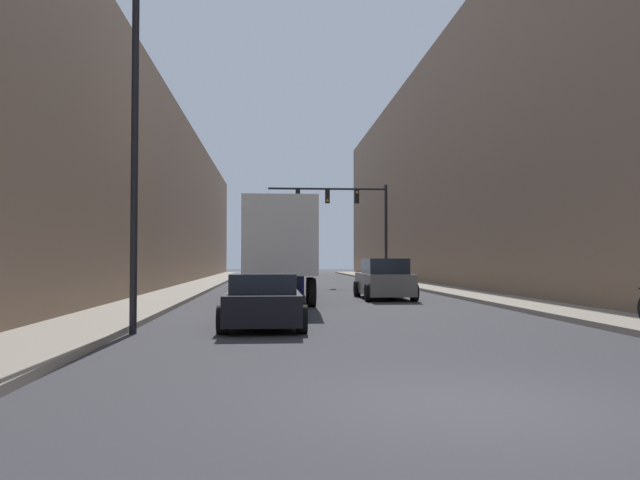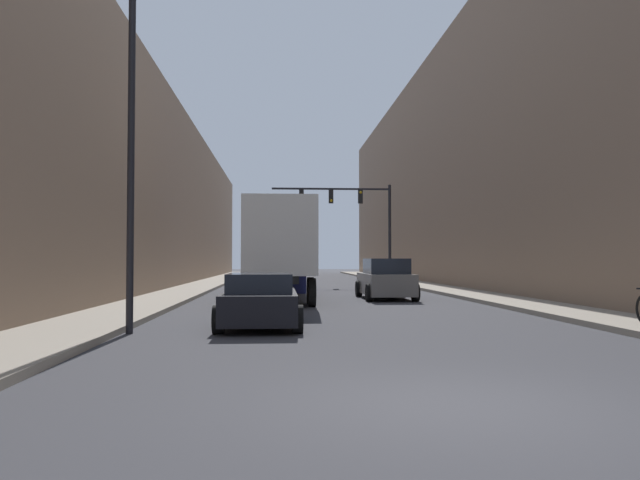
{
  "view_description": "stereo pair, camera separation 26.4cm",
  "coord_description": "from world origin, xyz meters",
  "px_view_note": "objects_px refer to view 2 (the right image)",
  "views": [
    {
      "loc": [
        -2.26,
        -6.91,
        1.65
      ],
      "look_at": [
        -0.6,
        14.76,
        2.33
      ],
      "focal_mm": 35.0,
      "sensor_mm": 36.0,
      "label": 1
    },
    {
      "loc": [
        -2.0,
        -6.92,
        1.65
      ],
      "look_at": [
        -0.6,
        14.76,
        2.33
      ],
      "focal_mm": 35.0,
      "sensor_mm": 36.0,
      "label": 2
    }
  ],
  "objects_px": {
    "sedan_car": "(260,300)",
    "traffic_signal_gantry": "(358,212)",
    "semi_truck": "(280,247)",
    "street_lamp": "(131,109)",
    "suv_car": "(385,280)"
  },
  "relations": [
    {
      "from": "sedan_car",
      "to": "traffic_signal_gantry",
      "type": "bearing_deg",
      "value": 77.55
    },
    {
      "from": "traffic_signal_gantry",
      "to": "street_lamp",
      "type": "xyz_separation_m",
      "value": [
        -8.52,
        -27.09,
        0.24
      ]
    },
    {
      "from": "semi_truck",
      "to": "suv_car",
      "type": "height_order",
      "value": "semi_truck"
    },
    {
      "from": "sedan_car",
      "to": "traffic_signal_gantry",
      "type": "height_order",
      "value": "traffic_signal_gantry"
    },
    {
      "from": "sedan_car",
      "to": "street_lamp",
      "type": "relative_size",
      "value": 0.58
    },
    {
      "from": "suv_car",
      "to": "traffic_signal_gantry",
      "type": "relative_size",
      "value": 0.57
    },
    {
      "from": "semi_truck",
      "to": "suv_car",
      "type": "distance_m",
      "value": 4.7
    },
    {
      "from": "traffic_signal_gantry",
      "to": "sedan_car",
      "type": "bearing_deg",
      "value": -102.45
    },
    {
      "from": "semi_truck",
      "to": "traffic_signal_gantry",
      "type": "bearing_deg",
      "value": 70.37
    },
    {
      "from": "sedan_car",
      "to": "suv_car",
      "type": "bearing_deg",
      "value": 64.56
    },
    {
      "from": "suv_car",
      "to": "street_lamp",
      "type": "relative_size",
      "value": 0.57
    },
    {
      "from": "semi_truck",
      "to": "street_lamp",
      "type": "height_order",
      "value": "street_lamp"
    },
    {
      "from": "traffic_signal_gantry",
      "to": "suv_car",
      "type": "bearing_deg",
      "value": -92.79
    },
    {
      "from": "suv_car",
      "to": "street_lamp",
      "type": "bearing_deg",
      "value": -123.39
    },
    {
      "from": "traffic_signal_gantry",
      "to": "street_lamp",
      "type": "relative_size",
      "value": 0.99
    }
  ]
}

